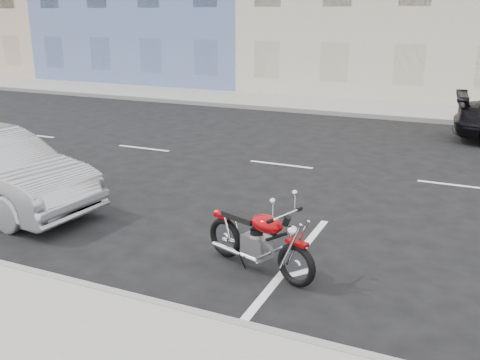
{
  "coord_description": "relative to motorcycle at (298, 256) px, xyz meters",
  "views": [
    {
      "loc": [
        2.27,
        -11.85,
        3.51
      ],
      "look_at": [
        -1.33,
        -3.91,
        0.8
      ],
      "focal_mm": 40.0,
      "sensor_mm": 36.0,
      "label": 1
    }
  ],
  "objects": [
    {
      "name": "motorcycle",
      "position": [
        0.0,
        0.0,
        0.0
      ],
      "size": [
        1.89,
        0.88,
        0.98
      ],
      "rotation": [
        0.0,
        0.0,
        -0.33
      ],
      "color": "black",
      "rests_on": "ground"
    },
    {
      "name": "curb_far",
      "position": [
        -5.31,
        12.66,
        -0.37
      ],
      "size": [
        80.0,
        0.12,
        0.16
      ],
      "primitive_type": "cube",
      "color": "gray",
      "rests_on": "ground"
    },
    {
      "name": "sidewalk_far",
      "position": [
        -5.31,
        14.36,
        -0.37
      ],
      "size": [
        80.0,
        3.4,
        0.15
      ],
      "primitive_type": "cube",
      "color": "gray",
      "rests_on": "ground"
    },
    {
      "name": "ground",
      "position": [
        -0.31,
        5.66,
        -0.45
      ],
      "size": [
        120.0,
        120.0,
        0.0
      ],
      "primitive_type": "plane",
      "color": "black",
      "rests_on": "ground"
    }
  ]
}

